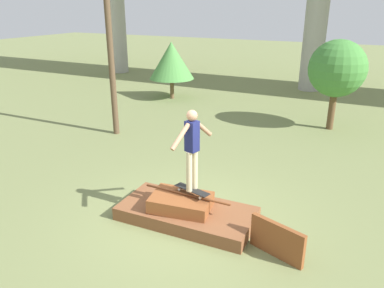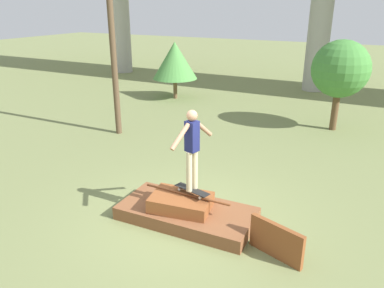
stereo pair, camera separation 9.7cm
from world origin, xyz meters
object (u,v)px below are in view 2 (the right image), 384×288
at_px(skater, 192,145).
at_px(tree_behind_left, 341,69).
at_px(utility_pole, 110,4).
at_px(skateboard, 192,190).
at_px(tree_behind_right, 175,60).

height_order(skater, tree_behind_left, tree_behind_left).
bearing_deg(skater, utility_pole, 141.78).
xyz_separation_m(utility_pole, tree_behind_left, (6.56, 3.81, -2.07)).
height_order(skateboard, tree_behind_left, tree_behind_left).
relative_size(skateboard, tree_behind_left, 0.26).
distance_m(skateboard, tree_behind_left, 7.93).
bearing_deg(skateboard, skater, -153.43).
bearing_deg(tree_behind_right, skater, -58.57).
height_order(skater, tree_behind_right, tree_behind_right).
height_order(utility_pole, tree_behind_right, utility_pole).
xyz_separation_m(skater, utility_pole, (-4.80, 3.78, 2.55)).
xyz_separation_m(utility_pole, tree_behind_right, (-0.76, 5.33, -2.44)).
distance_m(utility_pole, tree_behind_left, 7.86).
relative_size(skateboard, utility_pole, 0.10).
height_order(skateboard, tree_behind_right, tree_behind_right).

